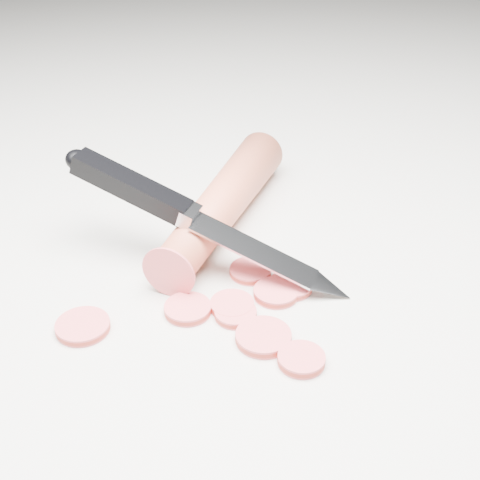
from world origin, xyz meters
TOP-DOWN VIEW (x-y plane):
  - ground at (0.00, 0.00)m, footprint 2.40×2.40m
  - carrot at (0.07, 0.07)m, footprint 0.21×0.14m
  - carrot_slice_0 at (-0.03, -0.01)m, footprint 0.04×0.04m
  - carrot_slice_1 at (-0.00, -0.04)m, footprint 0.03×0.03m
  - carrot_slice_2 at (-0.00, -0.07)m, footprint 0.04×0.04m
  - carrot_slice_3 at (0.00, -0.11)m, footprint 0.03×0.03m
  - carrot_slice_4 at (0.04, -0.01)m, footprint 0.03×0.03m
  - carrot_slice_5 at (0.00, -0.03)m, footprint 0.03×0.03m
  - carrot_slice_6 at (0.05, -0.04)m, footprint 0.03×0.03m
  - carrot_slice_7 at (-0.10, 0.02)m, footprint 0.04×0.04m
  - carrot_slice_8 at (0.04, -0.04)m, footprint 0.03×0.03m
  - kitchen_knife at (0.02, 0.02)m, footprint 0.15×0.22m

SIDE VIEW (x-z plane):
  - ground at x=0.00m, z-range 0.00..0.00m
  - carrot_slice_6 at x=0.05m, z-range 0.00..0.01m
  - carrot_slice_4 at x=0.04m, z-range 0.00..0.01m
  - carrot_slice_1 at x=0.00m, z-range 0.00..0.01m
  - carrot_slice_5 at x=0.00m, z-range 0.00..0.01m
  - carrot_slice_8 at x=0.04m, z-range 0.00..0.01m
  - carrot_slice_7 at x=-0.10m, z-range 0.00..0.01m
  - carrot_slice_0 at x=-0.03m, z-range 0.00..0.01m
  - carrot_slice_3 at x=0.00m, z-range 0.00..0.01m
  - carrot_slice_2 at x=0.00m, z-range 0.00..0.01m
  - carrot at x=0.07m, z-range 0.00..0.04m
  - kitchen_knife at x=0.02m, z-range 0.00..0.09m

